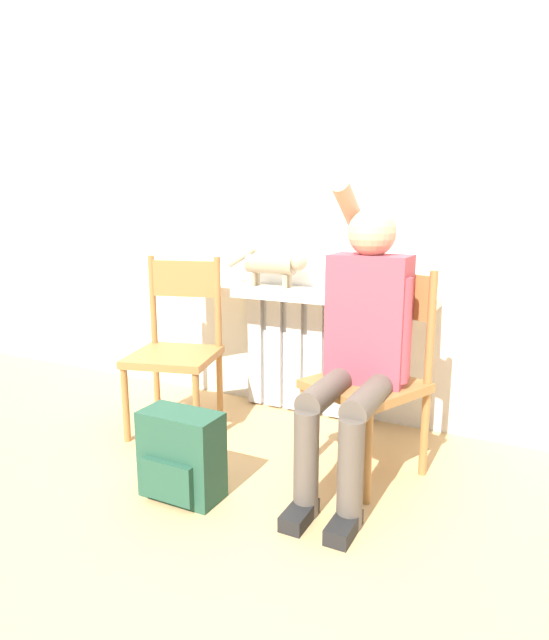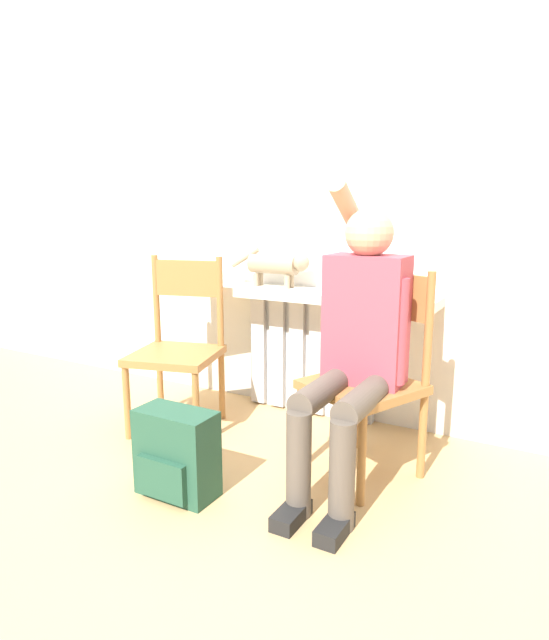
# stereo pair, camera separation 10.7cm
# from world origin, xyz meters

# --- Properties ---
(ground_plane) EXTENTS (12.00, 12.00, 0.00)m
(ground_plane) POSITION_xyz_m (0.00, 0.00, 0.00)
(ground_plane) COLOR tan
(wall_with_window) EXTENTS (7.00, 0.06, 2.70)m
(wall_with_window) POSITION_xyz_m (0.00, 1.23, 1.35)
(wall_with_window) COLOR silver
(wall_with_window) RESTS_ON ground_plane
(radiator) EXTENTS (0.78, 0.08, 0.70)m
(radiator) POSITION_xyz_m (0.00, 1.15, 0.35)
(radiator) COLOR silver
(radiator) RESTS_ON ground_plane
(windowsill) EXTENTS (1.48, 0.28, 0.05)m
(windowsill) POSITION_xyz_m (0.00, 1.06, 0.72)
(windowsill) COLOR silver
(windowsill) RESTS_ON radiator
(window_glass) EXTENTS (1.42, 0.01, 1.06)m
(window_glass) POSITION_xyz_m (0.00, 1.20, 1.28)
(window_glass) COLOR white
(window_glass) RESTS_ON windowsill
(chair_left) EXTENTS (0.53, 0.53, 0.93)m
(chair_left) POSITION_xyz_m (-0.54, 0.63, 0.46)
(chair_left) COLOR #9E6B38
(chair_left) RESTS_ON ground_plane
(chair_right) EXTENTS (0.57, 0.57, 0.93)m
(chair_right) POSITION_xyz_m (0.55, 0.63, 0.46)
(chair_right) COLOR #9E6B38
(chair_right) RESTS_ON ground_plane
(person) EXTENTS (0.36, 1.01, 1.32)m
(person) POSITION_xyz_m (0.53, 0.51, 0.66)
(person) COLOR brown
(person) RESTS_ON ground_plane
(cat) EXTENTS (0.50, 0.11, 0.22)m
(cat) POSITION_xyz_m (-0.17, 1.07, 0.88)
(cat) COLOR #9E896B
(cat) RESTS_ON windowsill
(backpack) EXTENTS (0.34, 0.20, 0.37)m
(backpack) POSITION_xyz_m (-0.08, 0.03, 0.18)
(backpack) COLOR #234C38
(backpack) RESTS_ON ground_plane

